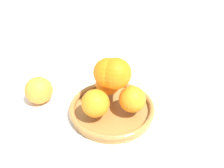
# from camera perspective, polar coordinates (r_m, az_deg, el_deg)

# --- Properties ---
(ground_plane) EXTENTS (4.00, 4.00, 0.00)m
(ground_plane) POSITION_cam_1_polar(r_m,az_deg,el_deg) (0.62, 0.00, -7.31)
(ground_plane) COLOR white
(fruit_bowl) EXTENTS (0.24, 0.24, 0.03)m
(fruit_bowl) POSITION_cam_1_polar(r_m,az_deg,el_deg) (0.61, 0.00, -6.34)
(fruit_bowl) COLOR #A57238
(fruit_bowl) RESTS_ON ground_plane
(orange_pile) EXTENTS (0.16, 0.16, 0.14)m
(orange_pile) POSITION_cam_1_polar(r_m,az_deg,el_deg) (0.56, -0.07, -0.20)
(orange_pile) COLOR orange
(orange_pile) RESTS_ON fruit_bowl
(stray_orange) EXTENTS (0.08, 0.08, 0.08)m
(stray_orange) POSITION_cam_1_polar(r_m,az_deg,el_deg) (0.67, -18.55, -1.56)
(stray_orange) COLOR orange
(stray_orange) RESTS_ON ground_plane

